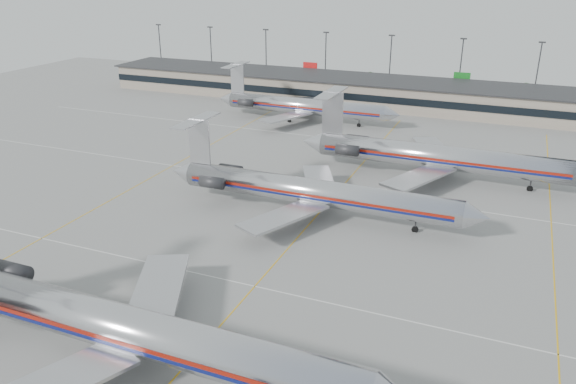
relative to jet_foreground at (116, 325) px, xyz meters
The scene contains 8 objects.
ground 8.74m from the jet_foreground, 45.94° to the left, with size 260.00×260.00×0.00m, color gray.
apron_markings 17.01m from the jet_foreground, 70.74° to the left, with size 160.00×0.15×0.02m, color silver.
terminal 103.77m from the jet_foreground, 86.98° to the left, with size 162.00×17.00×6.25m.
light_mast_row 117.88m from the jet_foreground, 87.34° to the left, with size 163.60×0.40×15.28m.
jet_foreground is the anchor object (origin of this frame).
jet_second_row 35.88m from the jet_foreground, 83.04° to the left, with size 45.70×26.91×11.96m.
jet_third_row 59.34m from the jet_foreground, 72.41° to the left, with size 47.05×28.94×12.87m.
jet_back_row 83.34m from the jet_foreground, 100.25° to the left, with size 42.33×26.04×11.58m.
Camera 1 is at (23.26, -36.97, 32.35)m, focal length 35.00 mm.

